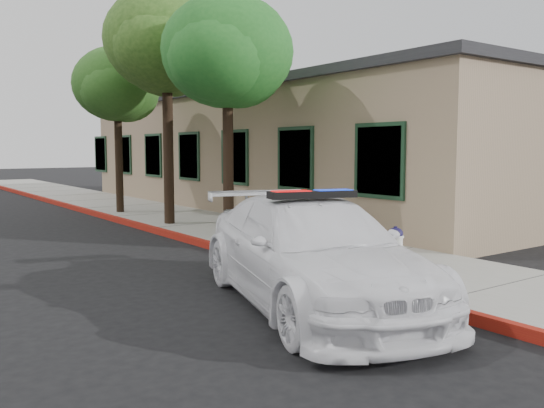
{
  "coord_description": "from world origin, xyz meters",
  "views": [
    {
      "loc": [
        -6.12,
        -7.85,
        2.22
      ],
      "look_at": [
        1.13,
        2.22,
        1.01
      ],
      "focal_mm": 37.67,
      "sensor_mm": 36.0,
      "label": 1
    }
  ],
  "objects": [
    {
      "name": "ground",
      "position": [
        0.0,
        0.0,
        0.0
      ],
      "size": [
        120.0,
        120.0,
        0.0
      ],
      "primitive_type": "plane",
      "color": "black",
      "rests_on": "ground"
    },
    {
      "name": "sidewalk",
      "position": [
        1.6,
        3.0,
        0.07
      ],
      "size": [
        3.2,
        60.0,
        0.15
      ],
      "primitive_type": "cube",
      "color": "gray",
      "rests_on": "ground"
    },
    {
      "name": "red_curb",
      "position": [
        0.06,
        3.0,
        0.08
      ],
      "size": [
        0.14,
        60.0,
        0.16
      ],
      "primitive_type": "cube",
      "color": "maroon",
      "rests_on": "ground"
    },
    {
      "name": "clapboard_building",
      "position": [
        6.69,
        9.0,
        2.13
      ],
      "size": [
        7.3,
        20.89,
        4.24
      ],
      "color": "#8F775D",
      "rests_on": "ground"
    },
    {
      "name": "police_car",
      "position": [
        -1.02,
        -1.74,
        0.76
      ],
      "size": [
        3.52,
        5.63,
        1.64
      ],
      "rotation": [
        0.0,
        0.0,
        -0.29
      ],
      "color": "white",
      "rests_on": "ground"
    },
    {
      "name": "fire_hydrant",
      "position": [
        1.24,
        -1.26,
        0.52
      ],
      "size": [
        0.42,
        0.36,
        0.74
      ],
      "rotation": [
        0.0,
        0.0,
        0.0
      ],
      "color": "silver",
      "rests_on": "sidewalk"
    },
    {
      "name": "street_tree_near",
      "position": [
        0.84,
        3.54,
        4.31
      ],
      "size": [
        3.14,
        3.04,
        5.57
      ],
      "rotation": [
        0.0,
        0.0,
        0.07
      ],
      "color": "black",
      "rests_on": "sidewalk"
    },
    {
      "name": "street_tree_mid",
      "position": [
        0.75,
        6.61,
        4.99
      ],
      "size": [
        3.36,
        3.5,
        6.41
      ],
      "rotation": [
        0.0,
        0.0,
        0.38
      ],
      "color": "black",
      "rests_on": "sidewalk"
    },
    {
      "name": "street_tree_far",
      "position": [
        0.74,
        10.12,
        4.15
      ],
      "size": [
        2.89,
        2.88,
        5.33
      ],
      "rotation": [
        0.0,
        0.0,
        0.28
      ],
      "color": "black",
      "rests_on": "sidewalk"
    }
  ]
}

